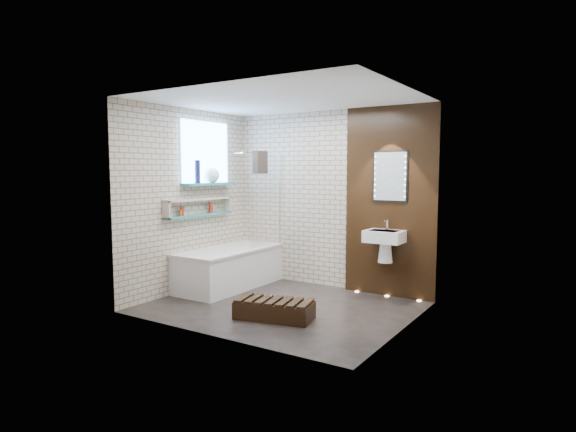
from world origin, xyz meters
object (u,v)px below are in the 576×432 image
Objects in this scene: washbasin at (385,241)px; led_mirror at (390,176)px; bath_screen at (266,200)px; walnut_step at (274,310)px; bathtub at (229,268)px.

washbasin is 0.83× the size of led_mirror.
bath_screen is 2.00× the size of led_mirror.
led_mirror is (0.00, 0.16, 0.86)m from washbasin.
bath_screen is 1.55× the size of walnut_step.
bathtub is 3.00× the size of washbasin.
walnut_step is at bearing -32.69° from bathtub.
bath_screen reaches higher than walnut_step.
led_mirror is at bearing 10.66° from bath_screen.
bathtub is 2.68m from led_mirror.
washbasin is at bearing 64.01° from walnut_step.
led_mirror is 0.77× the size of walnut_step.
washbasin is 0.64× the size of walnut_step.
bath_screen is at bearing 128.31° from walnut_step.
walnut_step is (1.07, -1.35, -1.18)m from bath_screen.
washbasin is (2.17, 0.62, 0.50)m from bathtub.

